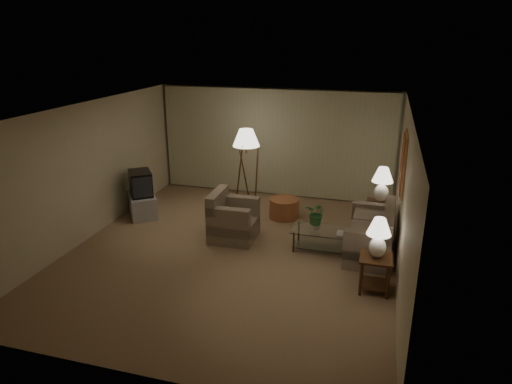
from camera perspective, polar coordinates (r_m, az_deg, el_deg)
ground at (r=8.82m, az=-2.94°, el=-7.37°), size 7.00×7.00×0.00m
room_shell at (r=9.57m, az=-0.09°, el=5.97°), size 6.04×7.02×2.72m
sofa at (r=8.85m, az=13.99°, el=-5.27°), size 1.67×0.90×0.72m
armchair at (r=9.18m, az=-2.79°, el=-3.58°), size 0.96×0.92×0.77m
side_table_near at (r=7.61m, az=14.70°, el=-9.15°), size 0.51×0.51×0.60m
side_table_far at (r=9.99m, az=15.19°, el=-2.22°), size 0.56×0.47×0.60m
table_lamp_near at (r=7.36m, az=15.08°, el=-5.14°), size 0.38×0.38×0.66m
table_lamp_far at (r=9.78m, az=15.51°, el=1.25°), size 0.43×0.43×0.75m
coffee_table at (r=8.84m, az=8.46°, el=-5.50°), size 1.20×0.66×0.41m
tv_cabinet at (r=10.69m, az=-14.01°, el=-1.60°), size 1.40×1.39×0.50m
crt_tv at (r=10.52m, az=-14.24°, el=1.08°), size 1.08×1.07×0.55m
floor_lamp at (r=10.58m, az=-1.20°, el=3.04°), size 0.62×0.62×1.90m
ottoman at (r=10.29m, az=3.53°, el=-2.02°), size 0.80×0.80×0.44m
vase at (r=8.77m, az=7.56°, el=-4.16°), size 0.15×0.15×0.15m
flowers at (r=8.66m, az=7.64°, el=-2.37°), size 0.49×0.46×0.45m
book at (r=8.66m, az=10.06°, el=-5.06°), size 0.18×0.25×0.02m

